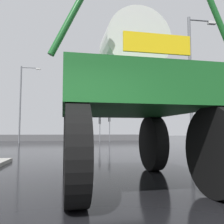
% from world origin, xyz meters
% --- Properties ---
extents(ground_plane, '(120.00, 120.00, 0.00)m').
position_xyz_m(ground_plane, '(0.00, 18.00, 0.00)').
color(ground_plane, black).
extents(oversize_sprayer, '(3.82, 5.56, 4.30)m').
position_xyz_m(oversize_sprayer, '(1.18, 4.02, 2.12)').
color(oversize_sprayer, black).
rests_on(oversize_sprayer, ground).
extents(sedan_ahead, '(2.34, 4.31, 1.52)m').
position_xyz_m(sedan_ahead, '(0.12, 24.02, 0.71)').
color(sedan_ahead, black).
rests_on(sedan_ahead, ground).
extents(traffic_signal_near_right, '(0.24, 0.54, 4.15)m').
position_xyz_m(traffic_signal_near_right, '(3.80, 10.11, 3.03)').
color(traffic_signal_near_right, slate).
rests_on(traffic_signal_near_right, ground).
extents(traffic_signal_far_left, '(0.24, 0.55, 3.27)m').
position_xyz_m(traffic_signal_far_left, '(3.06, 29.33, 2.38)').
color(traffic_signal_far_left, slate).
rests_on(traffic_signal_far_left, ground).
extents(traffic_signal_far_right, '(0.24, 0.55, 3.60)m').
position_xyz_m(traffic_signal_far_right, '(4.34, 29.33, 2.62)').
color(traffic_signal_far_right, slate).
rests_on(traffic_signal_far_right, ground).
extents(streetlight_near_right, '(1.84, 0.24, 8.21)m').
position_xyz_m(streetlight_near_right, '(6.69, 11.02, 4.55)').
color(streetlight_near_right, slate).
rests_on(streetlight_near_right, ground).
extents(streetlight_far_left, '(2.26, 0.24, 8.97)m').
position_xyz_m(streetlight_far_left, '(-6.26, 26.78, 4.99)').
color(streetlight_far_left, slate).
rests_on(streetlight_far_left, ground).
extents(roadside_barrier, '(25.19, 0.24, 0.90)m').
position_xyz_m(roadside_barrier, '(0.00, 33.92, 0.45)').
color(roadside_barrier, '#59595B').
rests_on(roadside_barrier, ground).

